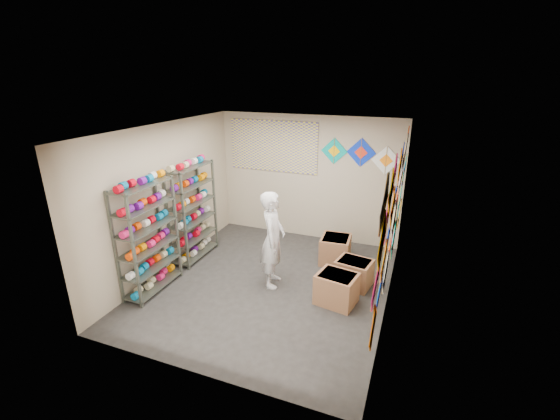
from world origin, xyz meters
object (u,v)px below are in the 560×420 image
at_px(carton_c, 335,250).
at_px(shopkeeper, 273,240).
at_px(shelf_rack_front, 148,238).
at_px(shelf_rack_back, 193,212).
at_px(carton_b, 354,273).
at_px(carton_a, 337,289).

bearing_deg(carton_c, shopkeeper, -129.29).
relative_size(shelf_rack_front, shelf_rack_back, 1.00).
relative_size(carton_b, carton_c, 0.97).
xyz_separation_m(shelf_rack_front, shelf_rack_back, (0.00, 1.30, 0.00)).
bearing_deg(shopkeeper, shelf_rack_back, 66.11).
height_order(carton_a, carton_c, carton_c).
xyz_separation_m(shelf_rack_back, carton_a, (3.02, -0.58, -0.70)).
height_order(shelf_rack_back, carton_a, shelf_rack_back).
distance_m(shelf_rack_front, shopkeeper, 2.06).
distance_m(shelf_rack_front, carton_b, 3.52).
relative_size(shopkeeper, carton_a, 2.79).
height_order(shelf_rack_front, shelf_rack_back, same).
height_order(shelf_rack_back, carton_c, shelf_rack_back).
xyz_separation_m(shelf_rack_back, carton_c, (2.68, 0.78, -0.69)).
bearing_deg(shelf_rack_back, carton_b, 0.80).
relative_size(carton_a, carton_c, 1.01).
bearing_deg(shelf_rack_front, shopkeeper, 25.96).
distance_m(carton_b, carton_c, 0.89).
distance_m(shopkeeper, carton_c, 1.56).
xyz_separation_m(shelf_rack_back, carton_b, (3.18, 0.04, -0.71)).
relative_size(shelf_rack_back, carton_c, 3.16).
bearing_deg(carton_a, shelf_rack_back, 179.32).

